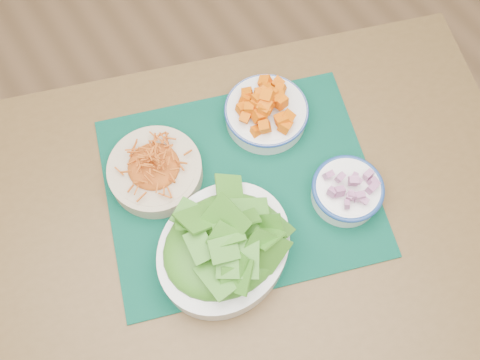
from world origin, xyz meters
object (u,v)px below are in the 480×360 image
(placemat, at_px, (240,186))
(squash_bowl, at_px, (266,110))
(lettuce_bowl, at_px, (224,245))
(carrot_bowl, at_px, (155,169))
(onion_bowl, at_px, (347,190))
(table, at_px, (233,241))

(placemat, xyz_separation_m, squash_bowl, (0.13, 0.10, 0.04))
(placemat, relative_size, lettuce_bowl, 1.63)
(placemat, distance_m, carrot_bowl, 0.18)
(carrot_bowl, height_order, onion_bowl, carrot_bowl)
(placemat, bearing_deg, lettuce_bowl, -115.80)
(lettuce_bowl, xyz_separation_m, onion_bowl, (0.27, -0.03, -0.02))
(placemat, distance_m, squash_bowl, 0.17)
(squash_bowl, xyz_separation_m, onion_bowl, (0.04, -0.23, -0.00))
(table, bearing_deg, placemat, 66.00)
(lettuce_bowl, bearing_deg, table, 24.40)
(table, xyz_separation_m, onion_bowl, (0.23, -0.07, 0.14))
(lettuce_bowl, bearing_deg, placemat, 26.42)
(squash_bowl, height_order, onion_bowl, squash_bowl)
(carrot_bowl, relative_size, onion_bowl, 1.27)
(carrot_bowl, distance_m, onion_bowl, 0.38)
(lettuce_bowl, distance_m, onion_bowl, 0.27)
(onion_bowl, bearing_deg, table, 163.11)
(carrot_bowl, bearing_deg, placemat, -40.00)
(table, relative_size, squash_bowl, 6.33)
(placemat, height_order, onion_bowl, onion_bowl)
(table, bearing_deg, lettuce_bowl, -117.34)
(table, relative_size, onion_bowl, 8.00)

